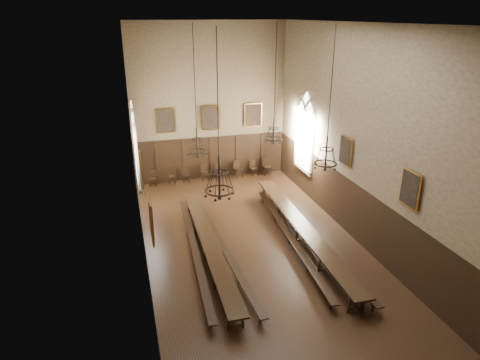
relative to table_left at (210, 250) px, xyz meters
name	(u,v)px	position (x,y,z in m)	size (l,w,h in m)	color
floor	(256,250)	(2.00, 0.11, -0.38)	(9.00, 18.00, 0.02)	black
ceiling	(259,23)	(2.00, 0.11, 8.64)	(9.00, 18.00, 0.02)	black
wall_back	(209,104)	(2.00, 9.12, 4.13)	(9.00, 0.02, 9.00)	#837251
wall_front	(399,278)	(2.00, -8.90, 4.13)	(9.00, 0.02, 9.00)	#837251
wall_left	(137,158)	(-2.51, 0.11, 4.13)	(0.02, 18.00, 9.00)	#837251
wall_right	(362,139)	(6.51, 0.11, 4.13)	(0.02, 18.00, 9.00)	#837251
wainscot_panelling	(256,223)	(2.00, 0.11, 0.88)	(9.00, 18.00, 2.50)	black
table_left	(210,250)	(0.00, 0.00, 0.00)	(0.86, 9.62, 0.75)	black
table_right	(302,234)	(4.10, 0.18, 0.04)	(1.02, 10.66, 0.83)	black
bench_left_outer	(195,251)	(-0.57, 0.28, -0.10)	(0.80, 9.56, 0.43)	black
bench_left_inner	(222,248)	(0.56, 0.22, -0.10)	(0.72, 9.75, 0.44)	black
bench_right_inner	(289,238)	(3.54, 0.22, -0.10)	(0.93, 9.71, 0.44)	black
bench_right_outer	(312,238)	(4.48, -0.07, -0.08)	(0.44, 10.17, 0.46)	black
chair_0	(153,181)	(-1.56, 8.61, -0.10)	(0.42, 0.42, 0.92)	black
chair_1	(173,179)	(-0.40, 8.69, -0.11)	(0.48, 0.48, 0.89)	black
chair_2	(186,178)	(0.39, 8.67, -0.09)	(0.44, 0.44, 0.93)	black
chair_3	(205,175)	(1.52, 8.71, -0.09)	(0.43, 0.43, 0.95)	black
chair_4	(219,174)	(2.38, 8.70, -0.09)	(0.48, 0.48, 0.94)	black
chair_5	(238,172)	(3.57, 8.67, -0.06)	(0.57, 0.57, 1.03)	black
chair_6	(254,171)	(4.60, 8.72, -0.10)	(0.50, 0.50, 0.91)	black
chair_7	(267,170)	(5.41, 8.60, -0.06)	(0.46, 0.46, 1.04)	black
chandelier_back_left	(197,143)	(0.07, 2.53, 3.77)	(0.84, 0.84, 5.37)	black
chandelier_back_right	(274,131)	(3.72, 3.00, 3.94)	(0.78, 0.78, 5.20)	black
chandelier_front_left	(219,182)	(-0.12, -2.52, 3.95)	(0.95, 0.95, 5.15)	black
chandelier_front_right	(326,155)	(3.84, -1.98, 4.33)	(0.82, 0.82, 4.76)	black
portrait_back_0	(165,121)	(-0.60, 8.99, 3.33)	(1.10, 0.12, 1.40)	#AB7629
portrait_back_1	(210,118)	(2.00, 8.99, 3.33)	(1.10, 0.12, 1.40)	#AB7629
portrait_back_2	(253,115)	(4.60, 8.99, 3.33)	(1.10, 0.12, 1.40)	#AB7629
portrait_left_0	(141,169)	(-2.38, 1.11, 3.33)	(0.12, 1.00, 1.30)	#AB7629
portrait_left_1	(151,220)	(-2.38, -3.39, 3.33)	(0.12, 1.00, 1.30)	#AB7629
portrait_right_0	(346,151)	(6.38, 1.11, 3.33)	(0.12, 1.00, 1.30)	#AB7629
portrait_right_1	(410,189)	(6.38, -3.39, 3.33)	(0.12, 1.00, 1.30)	#AB7629
window_right	(305,132)	(6.43, 5.61, 3.03)	(0.20, 2.20, 4.60)	white
window_left	(135,145)	(-2.43, 5.61, 3.03)	(0.20, 2.20, 4.60)	white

